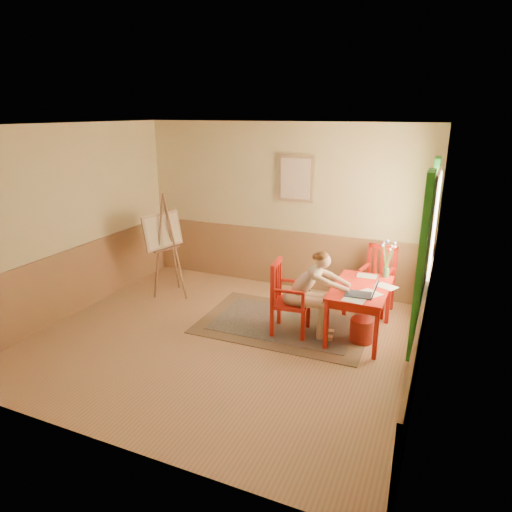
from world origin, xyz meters
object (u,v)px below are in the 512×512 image
at_px(table, 361,293).
at_px(chair_back, 377,279).
at_px(chair_left, 287,298).
at_px(laptop, 364,292).
at_px(figure, 310,290).
at_px(easel, 164,235).

distance_m(table, chair_back, 0.96).
xyz_separation_m(chair_left, laptop, (1.03, -0.01, 0.25)).
xyz_separation_m(table, figure, (-0.63, -0.26, 0.04)).
bearing_deg(laptop, figure, 176.61).
bearing_deg(chair_back, easel, -168.68).
distance_m(chair_back, easel, 3.47).
distance_m(chair_left, easel, 2.47).
bearing_deg(table, easel, 175.17).
xyz_separation_m(table, laptop, (0.10, -0.30, 0.14)).
xyz_separation_m(figure, laptop, (0.72, -0.04, 0.10)).
relative_size(chair_back, laptop, 2.43).
relative_size(chair_back, easel, 0.59).
height_order(table, laptop, laptop).
bearing_deg(laptop, table, 107.31).
xyz_separation_m(chair_left, easel, (-2.36, 0.57, 0.50)).
relative_size(chair_left, chair_back, 1.02).
bearing_deg(laptop, easel, 170.22).
height_order(figure, laptop, figure).
bearing_deg(chair_left, table, 17.54).
distance_m(chair_left, laptop, 1.06).
xyz_separation_m(chair_back, laptop, (0.01, -1.26, 0.26)).
relative_size(table, chair_left, 1.16).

